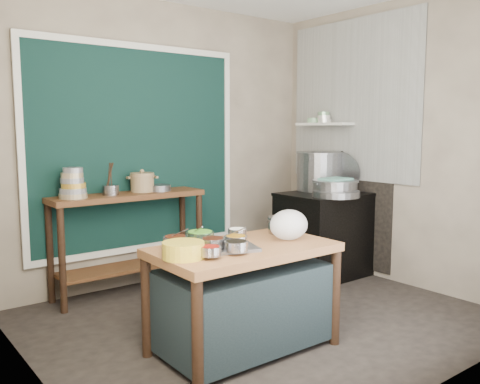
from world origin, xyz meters
TOP-DOWN VIEW (x-y plane):
  - floor at (0.00, 0.00)m, footprint 3.50×3.00m
  - back_wall at (0.00, 1.51)m, footprint 3.50×0.02m
  - left_wall at (-1.76, 0.00)m, footprint 0.02×3.00m
  - right_wall at (1.76, 0.00)m, footprint 0.02×3.00m
  - curtain_panel at (-0.35, 1.47)m, footprint 2.10×0.02m
  - curtain_frame at (-0.35, 1.46)m, footprint 2.22×0.03m
  - tile_panel at (1.74, 0.55)m, footprint 0.02×1.70m
  - soot_patch at (1.74, 0.65)m, footprint 0.01×1.30m
  - wall_shelf at (1.63, 0.85)m, footprint 0.22×0.70m
  - prep_table at (-0.48, -0.38)m, footprint 1.26×0.73m
  - back_counter at (-0.55, 1.28)m, footprint 1.45×0.40m
  - stove_block at (1.35, 0.55)m, footprint 0.90×0.68m
  - stove_top at (1.35, 0.55)m, footprint 0.92×0.69m
  - condiment_tray at (-0.69, -0.36)m, footprint 0.59×0.49m
  - condiment_bowls at (-0.75, -0.34)m, footprint 0.69×0.51m
  - yellow_basin at (-0.99, -0.42)m, footprint 0.35×0.35m
  - saucepan at (0.01, -0.24)m, footprint 0.25×0.25m
  - plastic_bag_a at (-0.11, -0.44)m, footprint 0.31×0.27m
  - plastic_bag_b at (0.06, -0.28)m, footprint 0.23×0.21m
  - bowl_stack at (-1.07, 1.26)m, footprint 0.24×0.24m
  - utensil_cup at (-0.73, 1.26)m, footprint 0.17×0.17m
  - ceramic_crock at (-0.38, 1.31)m, footprint 0.31×0.31m
  - wide_bowl at (-0.22, 1.27)m, footprint 0.28×0.28m
  - stock_pot at (1.46, 0.75)m, footprint 0.65×0.65m
  - pot_lid at (1.59, 0.57)m, footprint 0.26×0.44m
  - steamer at (1.28, 0.36)m, footprint 0.58×0.58m
  - green_cloth at (1.28, 0.36)m, footprint 0.29×0.22m
  - shallow_pan at (1.20, 0.28)m, footprint 0.58×0.58m
  - shelf_bowl_stack at (1.63, 0.86)m, footprint 0.15×0.15m
  - shelf_bowl_green at (1.63, 1.02)m, footprint 0.19×0.19m

SIDE VIEW (x-z plane):
  - floor at x=0.00m, z-range -0.02..0.00m
  - prep_table at x=-0.48m, z-range 0.00..0.75m
  - stove_block at x=1.35m, z-range 0.00..0.85m
  - back_counter at x=-0.55m, z-range 0.00..0.95m
  - soot_patch at x=1.74m, z-range 0.05..1.35m
  - condiment_tray at x=-0.69m, z-range 0.75..0.77m
  - yellow_basin at x=-0.99m, z-range 0.75..0.85m
  - condiment_bowls at x=-0.75m, z-range 0.77..0.84m
  - saucepan at x=0.01m, z-range 0.75..0.88m
  - plastic_bag_b at x=0.06m, z-range 0.75..0.91m
  - plastic_bag_a at x=-0.11m, z-range 0.75..0.97m
  - stove_top at x=1.35m, z-range 0.85..0.88m
  - shallow_pan at x=1.20m, z-range 0.88..0.94m
  - steamer at x=1.28m, z-range 0.88..1.03m
  - wide_bowl at x=-0.22m, z-range 0.95..1.01m
  - utensil_cup at x=-0.73m, z-range 0.95..1.04m
  - ceramic_crock at x=-0.38m, z-range 0.95..1.11m
  - green_cloth at x=1.28m, z-range 1.03..1.06m
  - bowl_stack at x=-1.07m, z-range 0.93..1.20m
  - stock_pot at x=1.46m, z-range 0.88..1.30m
  - pot_lid at x=1.59m, z-range 0.88..1.30m
  - curtain_panel at x=-0.35m, z-range 0.40..2.30m
  - curtain_frame at x=-0.35m, z-range 0.34..2.36m
  - back_wall at x=0.00m, z-range 0.00..2.80m
  - left_wall at x=-1.76m, z-range 0.00..2.80m
  - right_wall at x=1.76m, z-range 0.00..2.80m
  - wall_shelf at x=1.63m, z-range 1.59..1.61m
  - shelf_bowl_green at x=1.63m, z-range 1.61..1.67m
  - shelf_bowl_stack at x=1.63m, z-range 1.61..1.73m
  - tile_panel at x=1.74m, z-range 1.00..2.70m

